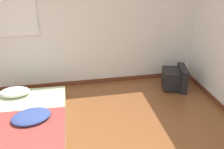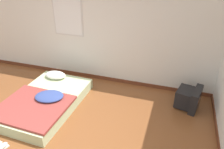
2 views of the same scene
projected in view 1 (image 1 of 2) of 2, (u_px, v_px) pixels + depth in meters
wall_back at (55, 26)px, 4.75m from camera, size 8.11×0.08×2.60m
mattress_bed at (22, 126)px, 3.83m from camera, size 1.36×2.07×0.37m
crt_tv at (175, 78)px, 5.11m from camera, size 0.55×0.59×0.47m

